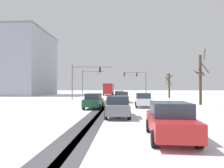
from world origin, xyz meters
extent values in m
plane|color=silver|center=(0.00, 0.00, 0.00)|extent=(300.00, 300.00, 0.00)
cube|color=#424247|center=(-0.23, 16.66, 0.00)|extent=(0.90, 36.65, 0.01)
cube|color=#424247|center=(-0.88, 16.66, 0.00)|extent=(1.12, 36.65, 0.01)
cube|color=white|center=(9.11, 14.99, 0.06)|extent=(4.00, 36.65, 0.12)
cylinder|color=#56565B|center=(-7.71, 29.32, 3.25)|extent=(0.18, 0.18, 6.50)
cylinder|color=#56565B|center=(-4.01, 29.55, 6.10)|extent=(7.40, 0.57, 0.12)
cube|color=black|center=(-2.53, 29.64, 5.55)|extent=(0.33, 0.26, 0.90)
sphere|color=red|center=(-2.54, 29.80, 5.85)|extent=(0.20, 0.20, 0.20)
sphere|color=black|center=(-2.54, 29.80, 5.55)|extent=(0.20, 0.20, 0.20)
sphere|color=black|center=(-2.54, 29.80, 5.25)|extent=(0.20, 0.20, 0.20)
cylinder|color=#56565B|center=(-7.71, 39.32, 3.25)|extent=(0.18, 0.18, 6.50)
cylinder|color=#56565B|center=(-5.15, 39.38, 6.10)|extent=(5.12, 0.24, 0.12)
cube|color=#B79319|center=(-4.12, 39.41, 5.55)|extent=(0.33, 0.25, 0.90)
sphere|color=red|center=(-4.13, 39.57, 5.85)|extent=(0.20, 0.20, 0.20)
sphere|color=black|center=(-4.13, 39.57, 5.55)|extent=(0.20, 0.20, 0.20)
sphere|color=black|center=(-4.13, 39.57, 5.25)|extent=(0.20, 0.20, 0.20)
cylinder|color=#56565B|center=(7.71, 43.32, 3.25)|extent=(0.18, 0.18, 6.50)
cylinder|color=#56565B|center=(4.82, 43.22, 6.10)|extent=(5.78, 0.31, 0.12)
cube|color=black|center=(5.40, 43.24, 5.55)|extent=(0.33, 0.25, 0.90)
sphere|color=red|center=(5.40, 43.08, 5.85)|extent=(0.20, 0.20, 0.20)
sphere|color=black|center=(5.40, 43.08, 5.55)|extent=(0.20, 0.20, 0.20)
sphere|color=black|center=(5.40, 43.08, 5.25)|extent=(0.20, 0.20, 0.20)
cube|color=black|center=(2.22, 43.14, 5.55)|extent=(0.33, 0.25, 0.90)
sphere|color=red|center=(2.23, 42.98, 5.85)|extent=(0.20, 0.20, 0.20)
sphere|color=black|center=(2.23, 42.98, 5.55)|extent=(0.20, 0.20, 0.20)
sphere|color=black|center=(2.23, 42.98, 5.25)|extent=(0.20, 0.20, 0.20)
cube|color=black|center=(1.09, 29.24, 0.67)|extent=(1.73, 4.11, 0.70)
cube|color=#2D3847|center=(1.09, 29.09, 1.32)|extent=(1.58, 1.91, 0.60)
cylinder|color=black|center=(0.27, 30.50, 0.32)|extent=(0.23, 0.64, 0.64)
cylinder|color=black|center=(1.88, 30.52, 0.32)|extent=(0.23, 0.64, 0.64)
cylinder|color=black|center=(0.29, 27.96, 0.32)|extent=(0.23, 0.64, 0.64)
cylinder|color=black|center=(1.90, 27.98, 0.32)|extent=(0.23, 0.64, 0.64)
cube|color=yellow|center=(1.60, 23.08, 0.67)|extent=(1.83, 4.15, 0.70)
cube|color=#2D3847|center=(1.60, 22.93, 1.32)|extent=(1.62, 1.95, 0.60)
cylinder|color=black|center=(0.75, 24.33, 0.32)|extent=(0.24, 0.65, 0.64)
cylinder|color=black|center=(2.37, 24.38, 0.32)|extent=(0.24, 0.65, 0.64)
cylinder|color=black|center=(0.83, 21.79, 0.32)|extent=(0.24, 0.65, 0.64)
cylinder|color=black|center=(2.44, 21.84, 0.32)|extent=(0.24, 0.65, 0.64)
cube|color=silver|center=(3.94, 16.05, 0.67)|extent=(1.88, 4.17, 0.70)
cube|color=#2D3847|center=(3.94, 15.90, 1.32)|extent=(1.64, 1.97, 0.60)
cylinder|color=black|center=(3.19, 17.35, 0.32)|extent=(0.25, 0.65, 0.64)
cylinder|color=black|center=(4.80, 17.28, 0.32)|extent=(0.25, 0.65, 0.64)
cylinder|color=black|center=(3.08, 14.82, 0.32)|extent=(0.25, 0.65, 0.64)
cylinder|color=black|center=(4.69, 14.74, 0.32)|extent=(0.25, 0.65, 0.64)
cube|color=#194C2D|center=(-1.57, 14.29, 0.67)|extent=(1.80, 4.14, 0.70)
cube|color=#2D3847|center=(-1.57, 14.14, 1.32)|extent=(1.61, 1.94, 0.60)
cylinder|color=black|center=(-2.35, 15.59, 0.32)|extent=(0.24, 0.65, 0.64)
cylinder|color=black|center=(-0.73, 15.54, 0.32)|extent=(0.24, 0.65, 0.64)
cylinder|color=black|center=(-2.41, 13.04, 0.32)|extent=(0.24, 0.65, 0.64)
cylinder|color=black|center=(-0.80, 13.00, 0.32)|extent=(0.24, 0.65, 0.64)
cube|color=slate|center=(1.12, 8.27, 0.67)|extent=(1.80, 4.14, 0.70)
cube|color=#2D3847|center=(1.13, 8.12, 1.32)|extent=(1.60, 1.94, 0.60)
cylinder|color=black|center=(0.29, 9.52, 0.32)|extent=(0.23, 0.64, 0.64)
cylinder|color=black|center=(1.90, 9.56, 0.32)|extent=(0.23, 0.64, 0.64)
cylinder|color=black|center=(0.35, 6.98, 0.32)|extent=(0.23, 0.64, 0.64)
cylinder|color=black|center=(1.96, 7.02, 0.32)|extent=(0.23, 0.64, 0.64)
cube|color=red|center=(3.53, 2.00, 0.67)|extent=(1.92, 4.19, 0.70)
cube|color=#2D3847|center=(3.52, 1.85, 1.32)|extent=(1.66, 1.98, 0.60)
cylinder|color=black|center=(2.79, 3.31, 0.32)|extent=(0.26, 0.65, 0.64)
cylinder|color=black|center=(4.40, 3.22, 0.32)|extent=(0.26, 0.65, 0.64)
cylinder|color=black|center=(2.65, 0.78, 0.32)|extent=(0.26, 0.65, 0.64)
cylinder|color=black|center=(4.26, 0.69, 0.32)|extent=(0.26, 0.65, 0.64)
cube|color=#B21E1E|center=(-2.28, 51.48, 1.93)|extent=(2.53, 11.01, 2.90)
cube|color=#283342|center=(-2.28, 51.48, 2.28)|extent=(2.57, 10.13, 0.90)
cylinder|color=black|center=(-1.10, 47.63, 0.48)|extent=(0.30, 0.96, 0.96)
cylinder|color=black|center=(-3.48, 47.63, 0.48)|extent=(0.30, 0.96, 0.96)
cylinder|color=black|center=(-1.08, 54.78, 0.48)|extent=(0.30, 0.96, 0.96)
cylinder|color=black|center=(-3.46, 54.78, 0.48)|extent=(0.30, 0.96, 0.96)
cylinder|color=#423023|center=(11.78, 19.41, 3.27)|extent=(0.34, 0.34, 6.53)
cylinder|color=#423023|center=(11.75, 19.06, 4.35)|extent=(0.78, 0.18, 0.76)
cylinder|color=#423023|center=(12.13, 18.78, 4.80)|extent=(1.37, 0.84, 1.33)
cylinder|color=#423023|center=(11.19, 19.33, 4.27)|extent=(0.26, 1.25, 0.76)
cylinder|color=#423023|center=(12.29, 19.29, 6.59)|extent=(0.36, 1.12, 1.44)
cylinder|color=#423023|center=(11.50, 18.90, 4.09)|extent=(1.13, 0.70, 0.69)
cylinder|color=#4C3828|center=(11.54, 35.07, 2.63)|extent=(0.38, 0.38, 5.27)
cylinder|color=#4C3828|center=(11.24, 35.34, 4.78)|extent=(0.74, 0.80, 0.96)
cylinder|color=#4C3828|center=(11.10, 34.79, 4.05)|extent=(0.77, 1.06, 0.84)
cylinder|color=#4C3828|center=(11.27, 35.52, 4.03)|extent=(1.03, 0.69, 0.97)
cylinder|color=#4C3828|center=(11.75, 35.71, 4.48)|extent=(1.41, 0.62, 1.01)
cylinder|color=#4C3828|center=(11.54, 34.61, 3.20)|extent=(1.04, 0.16, 1.01)
cylinder|color=#4C3828|center=(11.32, 34.56, 4.87)|extent=(1.12, 0.57, 0.54)
cylinder|color=#4C3828|center=(11.10, 34.98, 2.98)|extent=(0.32, 0.95, 0.49)
cube|color=#9399A3|center=(-32.72, 50.33, 9.19)|extent=(24.06, 19.64, 18.37)
cube|color=slate|center=(-32.72, 50.33, 18.62)|extent=(24.36, 19.94, 0.50)
camera|label=1|loc=(1.40, -6.71, 2.25)|focal=31.42mm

